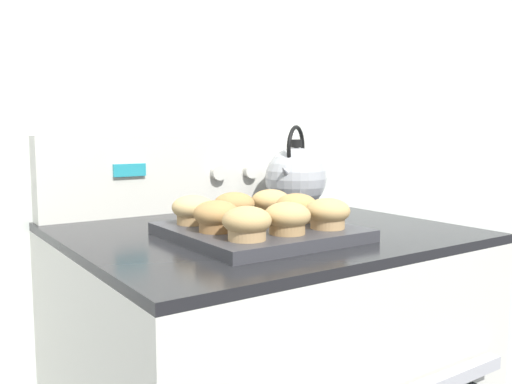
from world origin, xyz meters
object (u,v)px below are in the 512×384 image
at_px(muffin_pan, 260,232).
at_px(tea_kettle, 296,177).
at_px(muffin_r0_c2, 328,213).
at_px(muffin_r1_c0, 216,216).
at_px(muffin_r0_c1, 287,218).
at_px(muffin_r0_c0, 247,223).
at_px(muffin_r2_c0, 193,210).
at_px(muffin_r2_c1, 234,206).
at_px(muffin_r2_c2, 271,203).
at_px(muffin_r1_c2, 296,208).

xyz_separation_m(muffin_pan, tea_kettle, (0.29, 0.26, 0.07)).
distance_m(muffin_r0_c2, muffin_r1_c0, 0.21).
bearing_deg(muffin_r0_c2, muffin_r0_c1, -179.96).
bearing_deg(muffin_r0_c0, muffin_r1_c0, 92.35).
bearing_deg(muffin_pan, muffin_r0_c1, -91.91).
relative_size(muffin_r1_c0, muffin_r2_c0, 1.00).
distance_m(muffin_r0_c2, tea_kettle, 0.40).
height_order(muffin_pan, muffin_r0_c2, muffin_r0_c2).
distance_m(muffin_r0_c1, muffin_r2_c1, 0.18).
bearing_deg(muffin_pan, muffin_r2_c2, 44.58).
distance_m(muffin_r1_c0, muffin_r2_c0, 0.09).
distance_m(muffin_r2_c1, tea_kettle, 0.34).
relative_size(muffin_pan, muffin_r1_c2, 3.83).
height_order(muffin_r0_c1, muffin_r0_c2, same).
bearing_deg(muffin_r0_c2, muffin_r1_c0, 154.51).
height_order(muffin_r0_c0, muffin_r1_c2, same).
xyz_separation_m(muffin_r0_c1, muffin_r0_c2, (0.09, 0.00, 0.00)).
bearing_deg(muffin_r0_c0, muffin_r0_c1, 3.07).
xyz_separation_m(muffin_r1_c0, muffin_r2_c1, (0.09, 0.09, 0.00)).
distance_m(muffin_r0_c1, tea_kettle, 0.46).
bearing_deg(muffin_r0_c1, muffin_r2_c1, 88.94).
bearing_deg(tea_kettle, muffin_pan, -138.43).
bearing_deg(muffin_r1_c2, muffin_r1_c0, -179.32).
distance_m(muffin_r0_c1, muffin_r1_c0, 0.13).
height_order(muffin_r0_c2, muffin_r2_c1, same).
distance_m(muffin_r0_c2, muffin_r1_c2, 0.09).
relative_size(muffin_r0_c1, muffin_r0_c2, 1.00).
height_order(muffin_r0_c1, muffin_r2_c0, same).
xyz_separation_m(muffin_r0_c2, tea_kettle, (0.20, 0.35, 0.03)).
bearing_deg(muffin_r2_c2, muffin_r0_c0, -134.68).
xyz_separation_m(muffin_r0_c0, muffin_r0_c2, (0.18, 0.00, 0.00)).
bearing_deg(tea_kettle, muffin_r2_c1, -149.93).
relative_size(muffin_r0_c2, tea_kettle, 0.38).
height_order(muffin_r0_c2, tea_kettle, tea_kettle).
bearing_deg(muffin_pan, muffin_r1_c2, 0.90).
bearing_deg(muffin_r2_c1, muffin_r0_c0, -116.26).
xyz_separation_m(muffin_r1_c2, muffin_r2_c0, (-0.18, 0.09, 0.00)).
xyz_separation_m(muffin_r0_c2, muffin_r2_c0, (-0.18, 0.18, 0.00)).
bearing_deg(muffin_r2_c0, muffin_r1_c2, -26.96).
bearing_deg(tea_kettle, muffin_r0_c2, -120.01).
xyz_separation_m(muffin_r0_c2, muffin_r2_c1, (-0.09, 0.18, 0.00)).
relative_size(muffin_r0_c0, muffin_r0_c1, 1.00).
xyz_separation_m(muffin_r2_c2, tea_kettle, (0.20, 0.17, 0.03)).
distance_m(muffin_r0_c0, muffin_r2_c1, 0.20).
bearing_deg(muffin_r2_c1, muffin_r1_c2, -44.78).
distance_m(muffin_r0_c1, muffin_r0_c2, 0.09).
distance_m(muffin_r0_c2, muffin_r2_c0, 0.26).
distance_m(muffin_r2_c0, tea_kettle, 0.42).
distance_m(muffin_r2_c2, tea_kettle, 0.26).
xyz_separation_m(muffin_r0_c2, muffin_r1_c0, (-0.19, 0.09, 0.00)).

